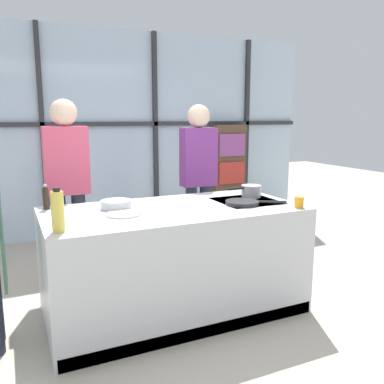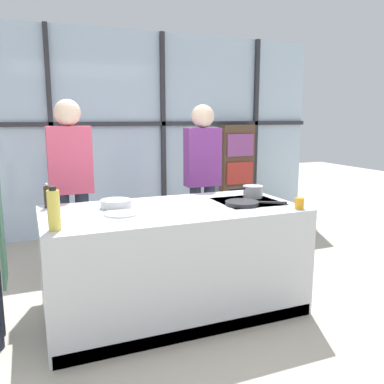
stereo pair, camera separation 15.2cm
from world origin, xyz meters
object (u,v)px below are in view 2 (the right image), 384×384
(saucepan, at_px, (253,191))
(pepper_grinder, at_px, (47,196))
(mixing_bowl, at_px, (116,203))
(juice_glass_near, at_px, (299,203))
(spectator_far_left, at_px, (71,178))
(spectator_center_left, at_px, (202,172))
(white_plate, at_px, (121,213))
(frying_pan, at_px, (243,203))
(oil_bottle, at_px, (54,210))

(saucepan, height_order, pepper_grinder, pepper_grinder)
(mixing_bowl, relative_size, juice_glass_near, 2.83)
(pepper_grinder, bearing_deg, spectator_far_left, 67.33)
(mixing_bowl, height_order, pepper_grinder, pepper_grinder)
(spectator_center_left, height_order, white_plate, spectator_center_left)
(saucepan, xyz_separation_m, juice_glass_near, (0.12, -0.54, -0.02))
(spectator_far_left, relative_size, juice_glass_near, 20.17)
(saucepan, bearing_deg, white_plate, -171.33)
(frying_pan, relative_size, juice_glass_near, 5.45)
(white_plate, height_order, mixing_bowl, mixing_bowl)
(spectator_center_left, bearing_deg, oil_bottle, 39.12)
(pepper_grinder, bearing_deg, juice_glass_near, -22.97)
(spectator_center_left, relative_size, oil_bottle, 6.04)
(oil_bottle, distance_m, juice_glass_near, 1.89)
(frying_pan, height_order, mixing_bowl, mixing_bowl)
(spectator_far_left, xyz_separation_m, white_plate, (0.26, -1.06, -0.14))
(pepper_grinder, bearing_deg, spectator_center_left, 20.15)
(oil_bottle, height_order, juice_glass_near, oil_bottle)
(mixing_bowl, distance_m, juice_glass_near, 1.50)
(frying_pan, relative_size, mixing_bowl, 1.93)
(spectator_far_left, relative_size, white_plate, 6.73)
(spectator_far_left, bearing_deg, frying_pan, 138.89)
(spectator_center_left, xyz_separation_m, white_plate, (-1.14, -1.06, -0.13))
(spectator_far_left, relative_size, frying_pan, 3.70)
(saucepan, relative_size, pepper_grinder, 1.65)
(white_plate, distance_m, juice_glass_near, 1.43)
(white_plate, height_order, pepper_grinder, pepper_grinder)
(spectator_far_left, height_order, frying_pan, spectator_far_left)
(mixing_bowl, relative_size, pepper_grinder, 1.22)
(juice_glass_near, bearing_deg, spectator_center_left, 99.79)
(oil_bottle, xyz_separation_m, juice_glass_near, (1.89, -0.07, -0.09))
(spectator_far_left, xyz_separation_m, spectator_center_left, (1.40, -0.00, -0.01))
(saucepan, bearing_deg, pepper_grinder, 171.59)
(saucepan, bearing_deg, spectator_center_left, 98.20)
(frying_pan, distance_m, white_plate, 1.03)
(spectator_center_left, height_order, mixing_bowl, spectator_center_left)
(spectator_center_left, xyz_separation_m, oil_bottle, (-1.64, -1.34, -0.00))
(spectator_center_left, relative_size, mixing_bowl, 6.99)
(spectator_far_left, xyz_separation_m, mixing_bowl, (0.27, -0.81, -0.11))
(frying_pan, bearing_deg, white_plate, 176.65)
(spectator_far_left, relative_size, saucepan, 5.24)
(mixing_bowl, distance_m, pepper_grinder, 0.56)
(spectator_far_left, bearing_deg, mixing_bowl, 108.32)
(white_plate, height_order, oil_bottle, oil_bottle)
(spectator_center_left, height_order, saucepan, spectator_center_left)
(frying_pan, relative_size, white_plate, 1.82)
(white_plate, relative_size, juice_glass_near, 3.00)
(juice_glass_near, bearing_deg, white_plate, 165.91)
(spectator_far_left, relative_size, pepper_grinder, 8.66)
(frying_pan, height_order, saucepan, saucepan)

